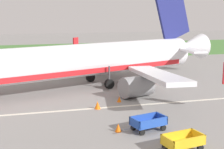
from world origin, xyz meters
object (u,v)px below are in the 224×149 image
(baggage_cart_third_in_row, at_px, (183,142))
(traffic_cone_mid_apron, at_px, (97,105))
(airplane, at_px, (88,61))
(baggage_cart_fourth_in_row, at_px, (148,123))
(traffic_cone_by_carts, at_px, (119,99))
(traffic_cone_near_plane, at_px, (118,128))

(baggage_cart_third_in_row, bearing_deg, traffic_cone_mid_apron, 108.15)
(airplane, bearing_deg, baggage_cart_third_in_row, -82.58)
(baggage_cart_fourth_in_row, bearing_deg, traffic_cone_by_carts, 89.79)
(traffic_cone_mid_apron, distance_m, traffic_cone_by_carts, 3.00)
(traffic_cone_near_plane, height_order, traffic_cone_mid_apron, traffic_cone_mid_apron)
(traffic_cone_near_plane, bearing_deg, baggage_cart_third_in_row, -54.04)
(baggage_cart_third_in_row, xyz_separation_m, traffic_cone_near_plane, (-3.04, 4.19, -0.29))
(baggage_cart_fourth_in_row, bearing_deg, baggage_cart_third_in_row, -77.87)
(baggage_cart_third_in_row, xyz_separation_m, traffic_cone_by_carts, (-0.80, 11.73, -0.32))
(traffic_cone_mid_apron, xyz_separation_m, traffic_cone_by_carts, (2.50, 1.65, -0.07))
(baggage_cart_third_in_row, distance_m, traffic_cone_near_plane, 5.19)
(traffic_cone_near_plane, xyz_separation_m, traffic_cone_by_carts, (2.24, 7.54, -0.03))
(airplane, height_order, traffic_cone_by_carts, airplane)
(traffic_cone_near_plane, height_order, traffic_cone_by_carts, traffic_cone_near_plane)
(airplane, xyz_separation_m, traffic_cone_near_plane, (-0.58, -14.68, -2.74))
(traffic_cone_near_plane, bearing_deg, traffic_cone_by_carts, 73.47)
(baggage_cart_third_in_row, relative_size, baggage_cart_fourth_in_row, 1.00)
(airplane, height_order, baggage_cart_third_in_row, airplane)
(baggage_cart_third_in_row, relative_size, traffic_cone_by_carts, 6.46)
(baggage_cart_fourth_in_row, relative_size, traffic_cone_by_carts, 6.46)
(baggage_cart_fourth_in_row, distance_m, traffic_cone_near_plane, 2.25)
(baggage_cart_third_in_row, xyz_separation_m, baggage_cart_fourth_in_row, (-0.83, 3.87, 0.00))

